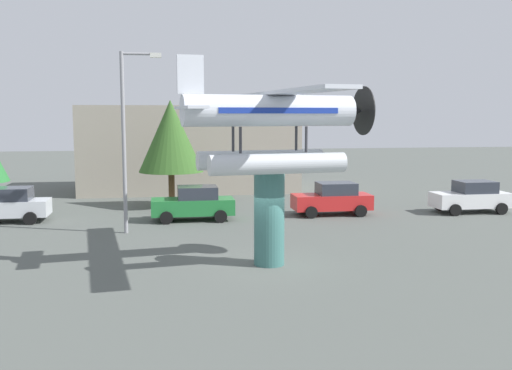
# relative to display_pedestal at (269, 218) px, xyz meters

# --- Properties ---
(ground_plane) EXTENTS (140.00, 140.00, 0.00)m
(ground_plane) POSITION_rel_display_pedestal_xyz_m (0.00, 0.00, -1.70)
(ground_plane) COLOR #515651
(display_pedestal) EXTENTS (1.10, 1.10, 3.40)m
(display_pedestal) POSITION_rel_display_pedestal_xyz_m (0.00, 0.00, 0.00)
(display_pedestal) COLOR #386B66
(display_pedestal) RESTS_ON ground
(floatplane_monument) EXTENTS (7.06, 10.45, 4.00)m
(floatplane_monument) POSITION_rel_display_pedestal_xyz_m (0.13, 0.02, 3.37)
(floatplane_monument) COLOR silver
(floatplane_monument) RESTS_ON display_pedestal
(car_near_silver) EXTENTS (4.20, 2.02, 1.76)m
(car_near_silver) POSITION_rel_display_pedestal_xyz_m (-11.56, 10.29, -0.82)
(car_near_silver) COLOR silver
(car_near_silver) RESTS_ON ground
(car_mid_green) EXTENTS (4.20, 2.02, 1.76)m
(car_mid_green) POSITION_rel_display_pedestal_xyz_m (-2.21, 9.35, -0.82)
(car_mid_green) COLOR #237A38
(car_mid_green) RESTS_ON ground
(car_far_red) EXTENTS (4.20, 2.02, 1.76)m
(car_far_red) POSITION_rel_display_pedestal_xyz_m (5.30, 9.79, -0.82)
(car_far_red) COLOR red
(car_far_red) RESTS_ON ground
(car_distant_white) EXTENTS (4.20, 2.02, 1.76)m
(car_distant_white) POSITION_rel_display_pedestal_xyz_m (13.11, 9.29, -0.82)
(car_distant_white) COLOR white
(car_distant_white) RESTS_ON ground
(streetlight_primary) EXTENTS (1.84, 0.28, 8.19)m
(streetlight_primary) POSITION_rel_display_pedestal_xyz_m (-5.28, 6.59, 3.04)
(streetlight_primary) COLOR gray
(streetlight_primary) RESTS_ON ground
(storefront_building) EXTENTS (14.98, 7.49, 6.01)m
(storefront_building) POSITION_rel_display_pedestal_xyz_m (-1.87, 22.00, 1.31)
(storefront_building) COLOR #9E9384
(storefront_building) RESTS_ON ground
(tree_east) EXTENTS (3.76, 3.76, 6.26)m
(tree_east) POSITION_rel_display_pedestal_xyz_m (-3.27, 13.91, 2.46)
(tree_east) COLOR brown
(tree_east) RESTS_ON ground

